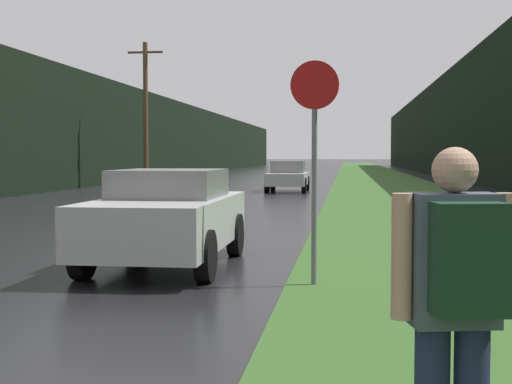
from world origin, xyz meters
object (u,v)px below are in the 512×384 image
object	(u,v)px
stop_sign	(314,152)
car_passing_near	(167,216)
hitchhiker_with_backpack	(456,303)
car_passing_far	(288,176)

from	to	relation	value
stop_sign	car_passing_near	bearing A→B (deg)	149.02
stop_sign	hitchhiker_with_backpack	size ratio (longest dim) A/B	1.67
car_passing_near	car_passing_far	bearing A→B (deg)	-90.00
stop_sign	car_passing_far	world-z (taller)	stop_sign
hitchhiker_with_backpack	car_passing_far	size ratio (longest dim) A/B	0.42
hitchhiker_with_backpack	car_passing_far	xyz separation A→B (m)	(-3.19, 29.36, -0.27)
stop_sign	hitchhiker_with_backpack	distance (m)	5.82
stop_sign	car_passing_far	size ratio (longest dim) A/B	0.70
stop_sign	car_passing_near	world-z (taller)	stop_sign
hitchhiker_with_backpack	car_passing_far	world-z (taller)	hitchhiker_with_backpack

